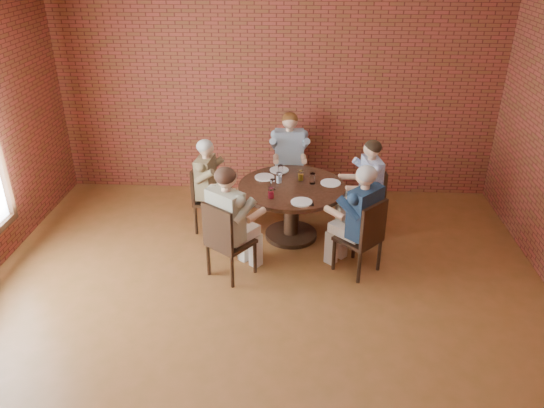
# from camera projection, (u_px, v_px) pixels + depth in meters

# --- Properties ---
(floor) EXTENTS (7.00, 7.00, 0.00)m
(floor) POSITION_uv_depth(u_px,v_px,m) (258.00, 335.00, 5.35)
(floor) COLOR brown
(floor) RESTS_ON ground
(wall_back) EXTENTS (7.00, 0.00, 7.00)m
(wall_back) POSITION_uv_depth(u_px,v_px,m) (276.00, 83.00, 7.70)
(wall_back) COLOR maroon
(wall_back) RESTS_ON ground
(dining_table) EXTENTS (1.38, 1.38, 0.75)m
(dining_table) POSITION_uv_depth(u_px,v_px,m) (292.00, 201.00, 6.88)
(dining_table) COLOR black
(dining_table) RESTS_ON floor
(chair_a) EXTENTS (0.48, 0.48, 0.92)m
(chair_a) POSITION_uv_depth(u_px,v_px,m) (371.00, 198.00, 7.01)
(chair_a) COLOR black
(chair_a) RESTS_ON floor
(diner_a) EXTENTS (0.72, 0.62, 1.31)m
(diner_a) POSITION_uv_depth(u_px,v_px,m) (366.00, 188.00, 6.93)
(diner_a) COLOR #395296
(diner_a) RESTS_ON floor
(chair_b) EXTENTS (0.47, 0.47, 0.95)m
(chair_b) POSITION_uv_depth(u_px,v_px,m) (289.00, 167.00, 7.93)
(chair_b) COLOR black
(chair_b) RESTS_ON floor
(diner_b) EXTENTS (0.58, 0.70, 1.36)m
(diner_b) POSITION_uv_depth(u_px,v_px,m) (289.00, 159.00, 7.78)
(diner_b) COLOR #8296A6
(diner_b) RESTS_ON floor
(chair_c) EXTENTS (0.45, 0.45, 0.91)m
(chair_c) POSITION_uv_depth(u_px,v_px,m) (205.00, 196.00, 7.09)
(chair_c) COLOR black
(chair_c) RESTS_ON floor
(diner_c) EXTENTS (0.68, 0.58, 1.29)m
(diner_c) POSITION_uv_depth(u_px,v_px,m) (210.00, 186.00, 7.01)
(diner_c) COLOR brown
(diner_c) RESTS_ON floor
(chair_d) EXTENTS (0.63, 0.63, 0.96)m
(chair_d) POSITION_uv_depth(u_px,v_px,m) (225.00, 239.00, 6.04)
(chair_d) COLOR black
(chair_d) RESTS_ON floor
(diner_d) EXTENTS (0.85, 0.88, 1.38)m
(diner_d) POSITION_uv_depth(u_px,v_px,m) (230.00, 223.00, 6.03)
(diner_d) COLOR #B9A291
(diner_d) RESTS_ON floor
(chair_e) EXTENTS (0.62, 0.62, 0.95)m
(chair_e) POSITION_uv_depth(u_px,v_px,m) (365.00, 235.00, 6.12)
(chair_e) COLOR black
(chair_e) RESTS_ON floor
(diner_e) EXTENTS (0.86, 0.86, 1.36)m
(diner_e) POSITION_uv_depth(u_px,v_px,m) (359.00, 220.00, 6.10)
(diner_e) COLOR #1B304C
(diner_e) RESTS_ON floor
(plate_a) EXTENTS (0.26, 0.26, 0.01)m
(plate_a) POSITION_uv_depth(u_px,v_px,m) (331.00, 183.00, 6.84)
(plate_a) COLOR white
(plate_a) RESTS_ON dining_table
(plate_b) EXTENTS (0.26, 0.26, 0.01)m
(plate_b) POSITION_uv_depth(u_px,v_px,m) (279.00, 170.00, 7.21)
(plate_b) COLOR white
(plate_b) RESTS_ON dining_table
(plate_c) EXTENTS (0.26, 0.26, 0.01)m
(plate_c) POSITION_uv_depth(u_px,v_px,m) (264.00, 177.00, 7.00)
(plate_c) COLOR white
(plate_c) RESTS_ON dining_table
(plate_d) EXTENTS (0.26, 0.26, 0.01)m
(plate_d) POSITION_uv_depth(u_px,v_px,m) (302.00, 202.00, 6.34)
(plate_d) COLOR white
(plate_d) RESTS_ON dining_table
(glass_a) EXTENTS (0.07, 0.07, 0.14)m
(glass_a) POSITION_uv_depth(u_px,v_px,m) (312.00, 179.00, 6.81)
(glass_a) COLOR white
(glass_a) RESTS_ON dining_table
(glass_b) EXTENTS (0.07, 0.07, 0.14)m
(glass_b) POSITION_uv_depth(u_px,v_px,m) (301.00, 175.00, 6.90)
(glass_b) COLOR white
(glass_b) RESTS_ON dining_table
(glass_c) EXTENTS (0.07, 0.07, 0.14)m
(glass_c) POSITION_uv_depth(u_px,v_px,m) (281.00, 170.00, 7.05)
(glass_c) COLOR white
(glass_c) RESTS_ON dining_table
(glass_d) EXTENTS (0.07, 0.07, 0.14)m
(glass_d) POSITION_uv_depth(u_px,v_px,m) (279.00, 178.00, 6.83)
(glass_d) COLOR white
(glass_d) RESTS_ON dining_table
(glass_e) EXTENTS (0.07, 0.07, 0.14)m
(glass_e) POSITION_uv_depth(u_px,v_px,m) (273.00, 185.00, 6.64)
(glass_e) COLOR white
(glass_e) RESTS_ON dining_table
(glass_f) EXTENTS (0.07, 0.07, 0.14)m
(glass_f) POSITION_uv_depth(u_px,v_px,m) (271.00, 193.00, 6.43)
(glass_f) COLOR white
(glass_f) RESTS_ON dining_table
(smartphone) EXTENTS (0.08, 0.14, 0.01)m
(smartphone) POSITION_uv_depth(u_px,v_px,m) (311.00, 203.00, 6.32)
(smartphone) COLOR black
(smartphone) RESTS_ON dining_table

